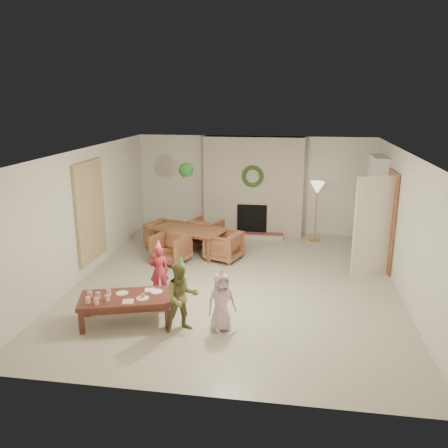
% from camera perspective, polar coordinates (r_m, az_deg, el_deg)
% --- Properties ---
extents(floor, '(7.00, 7.00, 0.00)m').
position_cam_1_polar(floor, '(8.89, 1.53, -7.30)').
color(floor, '#B7B29E').
rests_on(floor, ground).
extents(ceiling, '(7.00, 7.00, 0.00)m').
position_cam_1_polar(ceiling, '(8.25, 1.65, 8.91)').
color(ceiling, white).
rests_on(ceiling, wall_back).
extents(wall_back, '(7.00, 0.00, 7.00)m').
position_cam_1_polar(wall_back, '(11.88, 3.74, 4.84)').
color(wall_back, silver).
rests_on(wall_back, floor).
extents(wall_front, '(7.00, 0.00, 7.00)m').
position_cam_1_polar(wall_front, '(5.23, -3.36, -9.39)').
color(wall_front, silver).
rests_on(wall_front, floor).
extents(wall_left, '(0.00, 7.00, 7.00)m').
position_cam_1_polar(wall_left, '(9.34, -17.00, 1.21)').
color(wall_left, silver).
rests_on(wall_left, floor).
extents(wall_right, '(0.00, 7.00, 7.00)m').
position_cam_1_polar(wall_right, '(8.65, 21.70, -0.33)').
color(wall_right, silver).
rests_on(wall_right, floor).
extents(fireplace_mass, '(2.50, 0.40, 2.50)m').
position_cam_1_polar(fireplace_mass, '(11.69, 3.65, 4.66)').
color(fireplace_mass, '#572317').
rests_on(fireplace_mass, floor).
extents(fireplace_hearth, '(1.60, 0.30, 0.12)m').
position_cam_1_polar(fireplace_hearth, '(11.63, 3.39, -1.43)').
color(fireplace_hearth, maroon).
rests_on(fireplace_hearth, floor).
extents(fireplace_firebox, '(0.75, 0.12, 0.75)m').
position_cam_1_polar(fireplace_firebox, '(11.69, 3.50, 0.64)').
color(fireplace_firebox, black).
rests_on(fireplace_firebox, floor).
extents(fireplace_wreath, '(0.54, 0.10, 0.54)m').
position_cam_1_polar(fireplace_wreath, '(11.41, 3.57, 5.92)').
color(fireplace_wreath, '#214319').
rests_on(fireplace_wreath, fireplace_mass).
extents(floor_lamp_base, '(0.27, 0.27, 0.03)m').
position_cam_1_polar(floor_lamp_base, '(11.66, 11.17, -1.89)').
color(floor_lamp_base, gold).
rests_on(floor_lamp_base, floor).
extents(floor_lamp_post, '(0.03, 0.03, 1.32)m').
position_cam_1_polar(floor_lamp_post, '(11.48, 11.35, 1.30)').
color(floor_lamp_post, gold).
rests_on(floor_lamp_post, floor).
extents(floor_lamp_shade, '(0.35, 0.35, 0.29)m').
position_cam_1_polar(floor_lamp_shade, '(11.35, 11.52, 4.42)').
color(floor_lamp_shade, beige).
rests_on(floor_lamp_shade, floor_lamp_post).
extents(bookshelf_carcass, '(0.30, 1.00, 2.20)m').
position_cam_1_polar(bookshelf_carcass, '(10.85, 18.25, 2.23)').
color(bookshelf_carcass, white).
rests_on(bookshelf_carcass, floor).
extents(bookshelf_shelf_a, '(0.30, 0.92, 0.03)m').
position_cam_1_polar(bookshelf_shelf_a, '(11.00, 17.86, -1.06)').
color(bookshelf_shelf_a, white).
rests_on(bookshelf_shelf_a, bookshelf_carcass).
extents(bookshelf_shelf_b, '(0.30, 0.92, 0.03)m').
position_cam_1_polar(bookshelf_shelf_b, '(10.90, 18.04, 0.96)').
color(bookshelf_shelf_b, white).
rests_on(bookshelf_shelf_b, bookshelf_carcass).
extents(bookshelf_shelf_c, '(0.30, 0.92, 0.03)m').
position_cam_1_polar(bookshelf_shelf_c, '(10.81, 18.21, 3.01)').
color(bookshelf_shelf_c, white).
rests_on(bookshelf_shelf_c, bookshelf_carcass).
extents(bookshelf_shelf_d, '(0.30, 0.92, 0.03)m').
position_cam_1_polar(bookshelf_shelf_d, '(10.74, 18.39, 5.09)').
color(bookshelf_shelf_d, white).
rests_on(bookshelf_shelf_d, bookshelf_carcass).
extents(books_row_lower, '(0.20, 0.40, 0.24)m').
position_cam_1_polar(books_row_lower, '(10.82, 17.94, -0.57)').
color(books_row_lower, '#AD2F1F').
rests_on(books_row_lower, bookshelf_shelf_a).
extents(books_row_mid, '(0.20, 0.44, 0.24)m').
position_cam_1_polar(books_row_mid, '(10.91, 17.96, 1.74)').
color(books_row_mid, '#294798').
rests_on(books_row_mid, bookshelf_shelf_b).
extents(books_row_upper, '(0.20, 0.36, 0.22)m').
position_cam_1_polar(books_row_upper, '(10.69, 18.25, 3.58)').
color(books_row_upper, '#A06122').
rests_on(books_row_upper, bookshelf_shelf_c).
extents(door_frame, '(0.05, 0.86, 2.04)m').
position_cam_1_polar(door_frame, '(9.84, 19.88, 0.28)').
color(door_frame, brown).
rests_on(door_frame, floor).
extents(door_leaf, '(0.77, 0.32, 2.00)m').
position_cam_1_polar(door_leaf, '(9.41, 18.01, -0.34)').
color(door_leaf, beige).
rests_on(door_leaf, floor).
extents(curtain_panel, '(0.06, 1.20, 2.00)m').
position_cam_1_polar(curtain_panel, '(9.50, -16.27, 1.50)').
color(curtain_panel, '#C1BA88').
rests_on(curtain_panel, wall_left).
extents(dining_table, '(1.85, 1.43, 0.57)m').
position_cam_1_polar(dining_table, '(10.46, -4.33, -2.11)').
color(dining_table, brown).
rests_on(dining_table, floor).
extents(dining_chair_near, '(0.88, 0.89, 0.63)m').
position_cam_1_polar(dining_chair_near, '(9.89, -6.64, -3.03)').
color(dining_chair_near, brown).
rests_on(dining_chair_near, floor).
extents(dining_chair_far, '(0.88, 0.89, 0.63)m').
position_cam_1_polar(dining_chair_far, '(11.03, -2.26, -0.98)').
color(dining_chair_far, brown).
rests_on(dining_chair_far, floor).
extents(dining_chair_left, '(0.89, 0.88, 0.63)m').
position_cam_1_polar(dining_chair_left, '(10.85, -7.48, -1.38)').
color(dining_chair_left, brown).
rests_on(dining_chair_left, floor).
extents(dining_chair_right, '(0.89, 0.88, 0.63)m').
position_cam_1_polar(dining_chair_right, '(10.00, -0.04, -2.72)').
color(dining_chair_right, brown).
rests_on(dining_chair_right, floor).
extents(hanging_plant_cord, '(0.01, 0.01, 0.70)m').
position_cam_1_polar(hanging_plant_cord, '(9.99, -4.75, 8.01)').
color(hanging_plant_cord, tan).
rests_on(hanging_plant_cord, ceiling).
extents(hanging_plant_pot, '(0.16, 0.16, 0.12)m').
position_cam_1_polar(hanging_plant_pot, '(10.05, -4.70, 6.03)').
color(hanging_plant_pot, '#A16534').
rests_on(hanging_plant_pot, hanging_plant_cord).
extents(hanging_plant_foliage, '(0.32, 0.32, 0.32)m').
position_cam_1_polar(hanging_plant_foliage, '(10.03, -4.72, 6.71)').
color(hanging_plant_foliage, '#194C1A').
rests_on(hanging_plant_foliage, hanging_plant_pot).
extents(coffee_table_top, '(1.55, 1.09, 0.07)m').
position_cam_1_polar(coffee_table_top, '(7.45, -12.15, -9.02)').
color(coffee_table_top, '#5C2A1E').
rests_on(coffee_table_top, floor).
extents(coffee_table_apron, '(1.42, 0.95, 0.09)m').
position_cam_1_polar(coffee_table_apron, '(7.48, -12.12, -9.54)').
color(coffee_table_apron, '#5C2A1E').
rests_on(coffee_table_apron, floor).
extents(coffee_leg_fl, '(0.09, 0.09, 0.37)m').
position_cam_1_polar(coffee_leg_fl, '(7.36, -17.26, -11.57)').
color(coffee_leg_fl, '#5C2A1E').
rests_on(coffee_leg_fl, floor).
extents(coffee_leg_fr, '(0.09, 0.09, 0.37)m').
position_cam_1_polar(coffee_leg_fr, '(7.26, -7.05, -11.34)').
color(coffee_leg_fr, '#5C2A1E').
rests_on(coffee_leg_fr, floor).
extents(coffee_leg_bl, '(0.09, 0.09, 0.37)m').
position_cam_1_polar(coffee_leg_bl, '(7.87, -16.64, -9.69)').
color(coffee_leg_bl, '#5C2A1E').
rests_on(coffee_leg_bl, floor).
extents(coffee_leg_br, '(0.09, 0.09, 0.37)m').
position_cam_1_polar(coffee_leg_br, '(7.78, -7.16, -9.44)').
color(coffee_leg_br, '#5C2A1E').
rests_on(coffee_leg_br, floor).
extents(cup_a, '(0.09, 0.09, 0.10)m').
position_cam_1_polar(cup_a, '(7.33, -16.54, -9.05)').
color(cup_a, white).
rests_on(cup_a, coffee_table_top).
extents(cup_b, '(0.09, 0.09, 0.10)m').
position_cam_1_polar(cup_b, '(7.53, -16.32, -8.37)').
color(cup_b, white).
rests_on(cup_b, coffee_table_top).
extents(cup_c, '(0.09, 0.09, 0.10)m').
position_cam_1_polar(cup_c, '(7.26, -15.57, -9.21)').
color(cup_c, white).
rests_on(cup_c, coffee_table_top).
extents(cup_d, '(0.09, 0.09, 0.10)m').
position_cam_1_polar(cup_d, '(7.46, -15.38, -8.52)').
color(cup_d, white).
rests_on(cup_d, coffee_table_top).
extents(cup_e, '(0.09, 0.09, 0.10)m').
position_cam_1_polar(cup_e, '(7.32, -14.30, -8.90)').
color(cup_e, white).
rests_on(cup_e, coffee_table_top).
extents(cup_f, '(0.09, 0.09, 0.10)m').
position_cam_1_polar(cup_f, '(7.52, -14.14, -8.23)').
color(cup_f, white).
rests_on(cup_f, coffee_table_top).
extents(plate_a, '(0.24, 0.24, 0.01)m').
position_cam_1_polar(plate_a, '(7.56, -12.52, -8.36)').
color(plate_a, white).
rests_on(plate_a, coffee_table_top).
extents(plate_b, '(0.24, 0.24, 0.01)m').
position_cam_1_polar(plate_b, '(7.32, -10.07, -9.04)').
color(plate_b, white).
rests_on(plate_b, coffee_table_top).
extents(plate_c, '(0.24, 0.24, 0.01)m').
position_cam_1_polar(plate_c, '(7.51, -8.36, -8.30)').
color(plate_c, white).
rests_on(plate_c, coffee_table_top).
extents(food_scoop, '(0.09, 0.09, 0.08)m').
position_cam_1_polar(food_scoop, '(7.30, -10.09, -8.74)').
color(food_scoop, tan).
rests_on(food_scoop, plate_b).
extents(napkin_left, '(0.20, 0.20, 0.01)m').
position_cam_1_polar(napkin_left, '(7.25, -11.83, -9.38)').
color(napkin_left, beige).
rests_on(napkin_left, coffee_table_top).
extents(napkin_right, '(0.20, 0.20, 0.01)m').
position_cam_1_polar(napkin_right, '(7.59, -9.19, -8.07)').
color(napkin_right, beige).
rests_on(napkin_right, coffee_table_top).
extents(child_red, '(0.39, 0.32, 0.93)m').
position_cam_1_polar(child_red, '(8.27, -8.05, -5.79)').
color(child_red, '#A52331').
rests_on(child_red, floor).
extents(party_hat_red, '(0.13, 0.13, 0.18)m').
position_cam_1_polar(party_hat_red, '(8.10, -8.19, -2.47)').
color(party_hat_red, gold).
rests_on(party_hat_red, child_red).
extents(child_plaid, '(0.65, 0.60, 1.08)m').
position_cam_1_polar(child_plaid, '(7.01, -5.27, -9.07)').
color(child_plaid, '#996229').
rests_on(child_plaid, floor).
extents(party_hat_plaid, '(0.14, 0.14, 0.18)m').
position_cam_1_polar(party_hat_plaid, '(6.79, -5.40, -4.61)').
color(party_hat_plaid, '#49AA50').
rests_on(party_hat_plaid, child_plaid).
extents(child_pink, '(0.53, 0.48, 0.92)m').
position_cam_1_polar(child_pink, '(7.04, -0.33, -9.61)').
color(child_pink, beige).
rests_on(child_pink, floor).
extents(party_hat_pink, '(0.15, 0.15, 0.17)m').
position_cam_1_polar(party_hat_pink, '(6.85, -0.34, -5.86)').
color(party_hat_pink, silver).
rests_on(party_hat_pink, child_pink).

